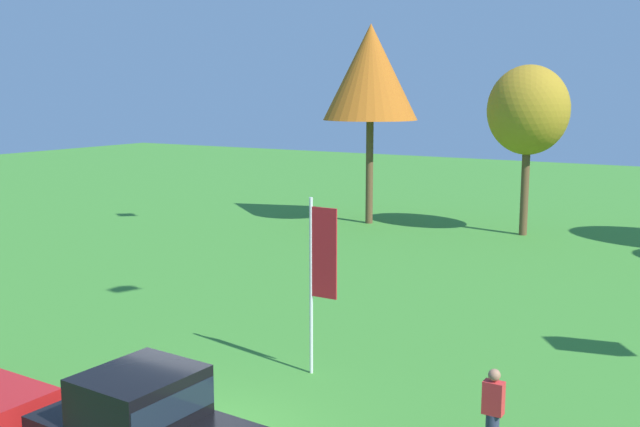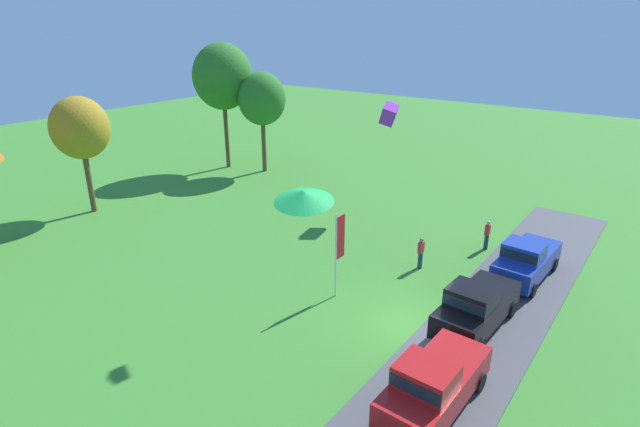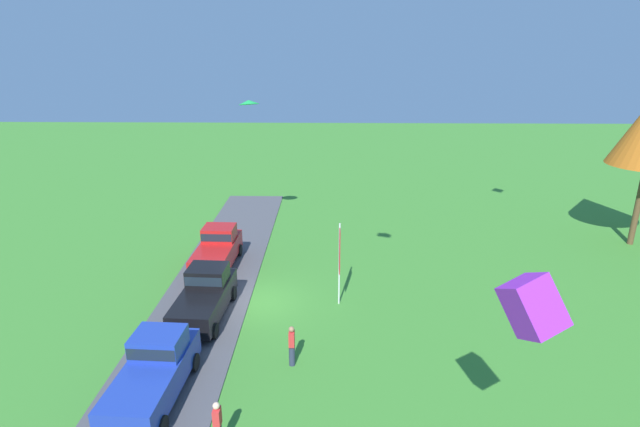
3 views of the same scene
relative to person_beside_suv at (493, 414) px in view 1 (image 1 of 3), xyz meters
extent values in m
cube|color=black|center=(-4.30, -4.23, 0.92)|extent=(1.58, 1.83, 0.80)
cube|color=#19232D|center=(-4.30, -4.23, 0.92)|extent=(1.61, 1.80, 0.44)
cube|color=red|center=(0.00, 0.00, 0.30)|extent=(0.36, 0.22, 0.60)
sphere|color=#9E7051|center=(0.00, 0.00, 0.72)|extent=(0.22, 0.22, 0.22)
cylinder|color=brown|center=(-13.08, 20.50, 1.68)|extent=(0.36, 0.36, 5.11)
cone|color=#B25B19|center=(-13.08, 20.50, 6.54)|extent=(4.60, 4.60, 4.60)
cylinder|color=brown|center=(-5.61, 21.40, 1.14)|extent=(0.36, 0.36, 4.04)
ellipsoid|color=olive|center=(-5.61, 21.40, 4.80)|extent=(3.64, 3.64, 4.00)
cylinder|color=silver|center=(-4.96, 1.91, 1.20)|extent=(0.08, 0.08, 4.15)
cube|color=red|center=(-4.61, 1.91, 2.03)|extent=(0.64, 0.04, 2.07)
camera|label=1|loc=(3.81, -12.24, 5.63)|focal=42.00mm
camera|label=2|loc=(-21.76, -9.70, 11.27)|focal=28.00mm
camera|label=3|loc=(16.66, 1.44, 11.04)|focal=28.00mm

